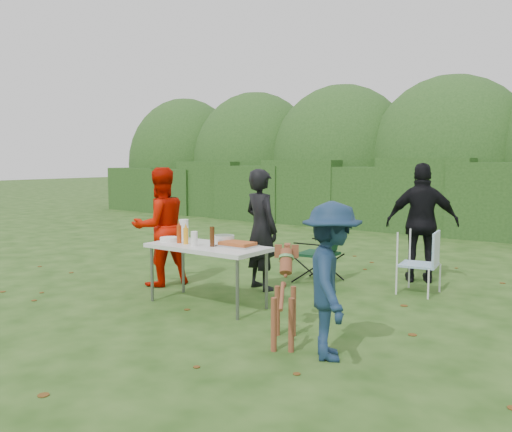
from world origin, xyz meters
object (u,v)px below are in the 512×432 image
Objects in this scene: camping_chair at (318,250)px; mustard_bottle at (186,236)px; dog at (284,299)px; folding_table at (207,250)px; paper_towel_roll at (184,229)px; child at (331,281)px; lawn_chair at (419,262)px; person_black_puffy at (422,223)px; beer_bottle at (212,237)px; ketchup_bottle at (179,234)px; person_cook at (261,229)px; person_red_jacket at (160,227)px.

mustard_bottle reaches higher than camping_chair.
mustard_bottle reaches higher than dog.
folding_table is 0.63m from paper_towel_roll.
lawn_chair is at bearing -28.74° from child.
folding_table is 2.17m from child.
person_black_puffy is (1.67, 2.78, 0.18)m from folding_table.
paper_towel_roll is at bearing 161.80° from folding_table.
paper_towel_roll is at bearing 54.05° from camping_chair.
child is 5.42× the size of paper_towel_roll.
beer_bottle is (-1.77, -2.13, 0.44)m from lawn_chair.
dog is 4.62× the size of mustard_bottle.
child is 3.05m from camping_chair.
lawn_chair is at bearing -177.21° from camping_chair.
person_black_puffy is 1.23× the size of child.
mustard_bottle is at bearing -8.30° from ketchup_bottle.
folding_table is 0.91× the size of person_cook.
mustard_bottle is (-2.15, -2.18, 0.42)m from lawn_chair.
person_black_puffy reaches higher than child.
ketchup_bottle is (-0.86, -1.97, 0.38)m from camping_chair.
child is 2.41m from mustard_bottle.
person_cook reaches higher than dog.
person_cook reaches higher than folding_table.
beer_bottle is 0.72m from paper_towel_roll.
person_red_jacket is at bearing 39.52° from dog.
lawn_chair is 3.85× the size of ketchup_bottle.
beer_bottle reaches higher than dog.
person_black_puffy reaches higher than beer_bottle.
paper_towel_roll reaches higher than dog.
person_red_jacket is 0.72m from paper_towel_roll.
person_red_jacket is 1.80× the size of dog.
person_cook is 1.10m from beer_bottle.
person_red_jacket reaches higher than beer_bottle.
dog is at bearing -21.11° from paper_towel_roll.
camping_chair is at bearing 58.85° from paper_towel_roll.
child is 1.53× the size of dog.
person_red_jacket is at bearing 161.20° from beer_bottle.
camping_chair is 1.43m from lawn_chair.
dog is at bearing -15.79° from ketchup_bottle.
mustard_bottle is at bearing -43.12° from paper_towel_roll.
lawn_chair is (1.88, 2.09, -0.26)m from folding_table.
paper_towel_roll reaches higher than camping_chair.
child is at bearing 71.79° from person_black_puffy.
ketchup_bottle is at bearing 35.00° from lawn_chair.
camping_chair is at bearing -97.67° from person_cook.
camping_chair is at bearing -7.22° from dog.
person_cook is 1.01m from camping_chair.
folding_table is 1.60× the size of camping_chair.
child is at bearing -14.28° from mustard_bottle.
paper_towel_roll is (-0.17, 0.26, 0.02)m from ketchup_bottle.
beer_bottle reaches higher than lawn_chair.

